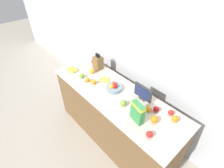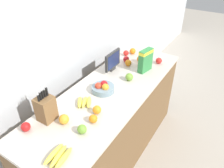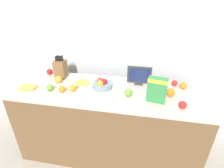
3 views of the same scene
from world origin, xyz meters
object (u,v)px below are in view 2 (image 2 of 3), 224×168
Objects in this scene: banana_bunch_left at (58,156)px; orange_mid_left at (64,119)px; orange_mid_right at (97,110)px; orange_by_cereal at (140,59)px; apple_near_bananas at (26,127)px; banana_bunch_right at (84,102)px; apple_rightmost at (126,59)px; cereal_box at (146,59)px; orange_front_center at (133,51)px; orange_front_right at (128,63)px; fruit_bowl at (103,88)px; apple_leftmost at (126,53)px; orange_back_center at (93,119)px; apple_front at (129,77)px; knife_block at (46,108)px; small_monitor at (113,61)px; apple_rear at (82,129)px; apple_middle at (159,61)px.

banana_bunch_left is 0.34m from orange_mid_left.
orange_by_cereal reaches higher than orange_mid_right.
banana_bunch_right is at bearing -19.65° from apple_near_bananas.
apple_rightmost is 0.99× the size of apple_near_bananas.
cereal_box reaches higher than apple_rightmost.
orange_front_right is (-0.30, -0.10, -0.00)m from orange_front_center.
fruit_bowl is 0.77m from apple_near_bananas.
orange_by_cereal is (-0.07, -0.23, 0.01)m from apple_leftmost.
apple_leftmost is 0.92× the size of orange_mid_right.
fruit_bowl is at bearing -171.12° from apple_rightmost.
cereal_box is at bearing -0.06° from orange_back_center.
apple_front is 0.58m from apple_leftmost.
knife_block is 0.39m from orange_back_center.
apple_front is 1.09× the size of orange_mid_right.
fruit_bowl reaches higher than orange_front_right.
fruit_bowl is at bearing 12.67° from banana_bunch_left.
small_monitor is 0.85m from orange_back_center.
small_monitor reaches higher than orange_back_center.
apple_rear is at bearing -61.30° from apple_near_bananas.
small_monitor is 1.24m from banana_bunch_left.
orange_front_center is (1.44, -0.03, -0.07)m from knife_block.
orange_mid_left reaches higher than apple_front.
orange_by_cereal reaches higher than apple_middle.
apple_near_bananas is (-1.32, 0.38, -0.10)m from cereal_box.
orange_by_cereal is (0.98, -0.08, 0.02)m from banana_bunch_right.
knife_block is 4.39× the size of apple_rear.
apple_near_bananas is at bearing 81.77° from banana_bunch_left.
cereal_box reaches higher than orange_mid_left.
apple_near_bananas is 0.29m from orange_mid_left.
knife_block reaches higher than orange_mid_left.
cereal_box is (0.18, -0.31, 0.02)m from small_monitor.
small_monitor is at bearing 7.29° from orange_mid_left.
knife_block is 1.44m from orange_front_center.
apple_rear is 1.45m from orange_front_center.
orange_front_right is 1.05× the size of orange_back_center.
orange_mid_right is 1.00× the size of orange_front_right.
small_monitor is 0.98m from apple_rear.
knife_block is 4.38× the size of apple_near_bananas.
orange_mid_left reaches higher than orange_front_center.
banana_bunch_left and banana_bunch_right have the same top height.
cereal_box is at bearing -16.85° from fruit_bowl.
small_monitor is 3.62× the size of orange_front_right.
apple_rear is at bearing -174.28° from orange_by_cereal.
orange_front_right is (0.83, 0.00, 0.02)m from banana_bunch_right.
banana_bunch_right is at bearing -175.71° from apple_rightmost.
orange_by_cereal reaches higher than orange_mid_left.
fruit_bowl is 0.32m from orange_mid_right.
orange_mid_left is at bearing -172.71° from small_monitor.
apple_rightmost is 0.38m from apple_middle.
fruit_bowl is 2.98× the size of apple_middle.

